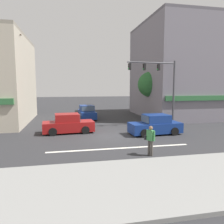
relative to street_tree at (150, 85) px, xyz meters
The scene contains 12 objects.
ground_plane 10.89m from the street_tree, 128.93° to the right, with size 120.00×120.00×0.00m, color #2B2B2D.
lane_marking_stripe 13.64m from the street_tree, 119.23° to the right, with size 9.00×0.24×0.01m, color silver.
sidewalk_curb 18.01m from the street_tree, 111.24° to the right, with size 40.00×5.00×0.16m, color gray.
building_right_corner 5.45m from the street_tree, 18.51° to the left, with size 10.43×11.77×11.56m.
street_tree is the anchor object (origin of this frame).
utility_pole_near_left 14.42m from the street_tree, 167.67° to the right, with size 1.40×0.22×8.72m.
utility_pole_far_right 1.87m from the street_tree, 46.40° to the right, with size 1.40×0.22×7.44m.
traffic_light_mast 4.97m from the street_tree, 99.19° to the right, with size 4.87×0.66×6.20m.
sedan_approaching_near 8.12m from the street_tree, behind, with size 2.03×4.18×1.58m.
sedan_parked_curbside 11.80m from the street_tree, 147.00° to the right, with size 4.21×2.10×1.58m.
sedan_waiting_far 9.12m from the street_tree, 108.48° to the right, with size 4.20×2.07×1.58m.
pedestrian_foreground_with_bag 14.36m from the street_tree, 111.27° to the right, with size 0.47×0.67×1.67m.
Camera 1 is at (-3.16, -16.32, 3.89)m, focal length 35.00 mm.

